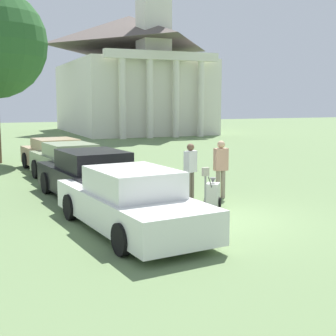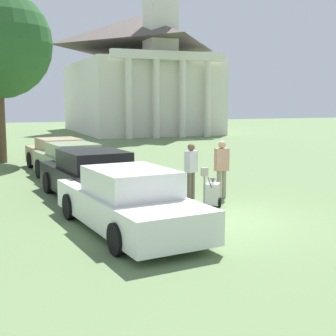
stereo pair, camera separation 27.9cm
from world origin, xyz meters
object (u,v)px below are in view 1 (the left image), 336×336
parked_car_sage (69,164)px  equipment_cart (213,193)px  person_worker (190,167)px  parked_car_black (91,177)px  parking_meter (205,182)px  person_supervisor (221,165)px  parked_car_white (130,202)px  parked_car_tan (55,156)px  church (131,71)px

parked_car_sage → equipment_cart: 6.43m
parked_car_sage → person_worker: bearing=-63.5°
parked_car_black → parking_meter: parked_car_black is taller
parking_meter → person_supervisor: person_supervisor is taller
parked_car_white → parking_meter: bearing=5.5°
parking_meter → equipment_cart: 1.32m
parked_car_sage → parked_car_tan: bearing=83.6°
parking_meter → person_supervisor: (1.55, 1.94, 0.12)m
parked_car_black → parked_car_sage: parked_car_black is taller
parked_car_white → parked_car_tan: bearing=83.6°
parked_car_black → parked_car_tan: parked_car_black is taller
parking_meter → church: bearing=74.5°
parking_meter → church: 35.27m
parked_car_tan → person_supervisor: bearing=-70.9°
parked_car_white → parked_car_tan: (-0.00, 10.28, -0.00)m
parked_car_black → church: 32.91m
person_worker → parked_car_white: bearing=14.4°
parked_car_white → parked_car_black: (-0.00, 3.74, 0.03)m
parked_car_black → equipment_cart: bearing=-44.5°
parked_car_sage → person_supervisor: size_ratio=2.81×
parking_meter → church: church is taller
person_worker → parked_car_black: bearing=-49.0°
equipment_cart → parked_car_white: bearing=-116.4°
parked_car_sage → equipment_cart: parked_car_sage is taller
parked_car_tan → equipment_cart: parked_car_tan is taller
parked_car_black → person_supervisor: (3.76, -1.34, 0.33)m
parked_car_tan → church: size_ratio=0.20×
parked_car_sage → church: bearing=60.4°
parked_car_white → equipment_cart: (2.95, 1.43, -0.29)m
person_worker → person_supervisor: (0.90, -0.30, 0.05)m
parked_car_sage → parking_meter: 7.02m
parked_car_black → equipment_cart: (2.95, -2.31, -0.32)m
parked_car_black → person_worker: person_worker is taller
church → parked_car_black: bearing=-110.9°
parked_car_black → person_supervisor: person_supervisor is taller
parked_car_sage → parking_meter: bearing=-78.1°
person_supervisor → church: church is taller
parked_car_sage → person_supervisor: (3.76, -4.72, 0.33)m
parked_car_white → equipment_cart: size_ratio=5.40×
church → person_worker: bearing=-105.5°
parked_car_black → person_worker: bearing=-26.3°
person_worker → parked_car_tan: bearing=-98.4°
parked_car_white → parking_meter: 2.27m
parked_car_white → church: size_ratio=0.22×
parked_car_white → parked_car_sage: parked_car_white is taller
parking_meter → parked_car_tan: bearing=102.7°
person_supervisor → equipment_cart: 1.42m
parked_car_white → parked_car_sage: (-0.00, 7.13, 0.03)m
parked_car_black → parked_car_sage: bearing=83.6°
parked_car_black → parked_car_sage: (-0.00, 3.39, -0.00)m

